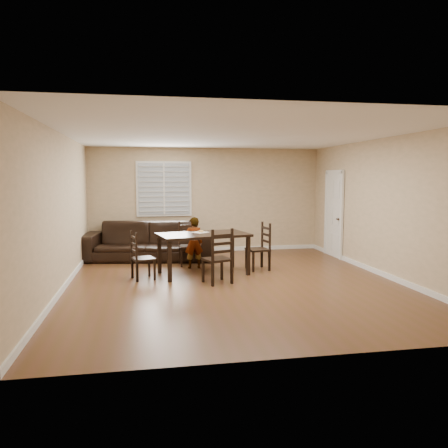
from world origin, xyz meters
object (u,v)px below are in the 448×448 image
Objects in this scene: chair_right at (263,248)px; sofa at (148,241)px; donut at (201,231)px; chair_far at (221,259)px; chair_near at (188,245)px; child at (194,243)px; chair_left at (137,258)px; dining_table at (203,238)px.

chair_right reaches higher than sofa.
donut is at bearing -96.51° from chair_right.
chair_far is 9.82× the size of donut.
child is (0.07, -0.46, 0.11)m from chair_near.
chair_left is at bearing -42.80° from chair_far.
chair_left is 1.42m from donut.
child is 0.36× the size of sofa.
chair_near is 0.48m from child.
chair_far is 1.56m from child.
chair_near is at bearing -86.49° from child.
dining_table is 2.07× the size of chair_left.
chair_left is at bearing -160.08° from donut.
chair_near is 1.74m from chair_left.
chair_left is 2.11m from sofa.
chair_left is at bearing -131.18° from chair_near.
dining_table is 0.96m from chair_far.
chair_left is 0.30× the size of sofa.
donut is (-1.32, -0.05, 0.40)m from chair_right.
chair_far is (0.39, -1.99, 0.02)m from chair_near.
chair_left is (-1.29, -0.26, -0.32)m from dining_table.
chair_near is 0.95× the size of chair_far.
chair_near is 0.99m from donut.
sofa is (-0.96, 1.21, -0.11)m from child.
child is 0.53m from donut.
dining_table is 1.93× the size of chair_right.
chair_right is (1.11, 1.16, -0.01)m from chair_far.
chair_right is (1.50, -0.84, 0.01)m from chair_near.
dining_table is 1.74× the size of child.
sofa is (-2.39, 1.58, -0.01)m from chair_right.
child reaches higher than donut.
chair_right is at bearing -24.51° from sofa.
chair_far is at bearing -88.87° from dining_table.
donut reaches higher than dining_table.
sofa is at bearing -132.32° from chair_right.
chair_far is at bearing -129.24° from chair_left.
donut is (-0.02, 0.20, 0.11)m from dining_table.
chair_near is at bearing -30.96° from sofa.
chair_right is (1.30, 0.25, -0.29)m from dining_table.
chair_right is 9.54× the size of donut.
child reaches higher than chair_left.
chair_right reaches higher than donut.
chair_far is at bearing -80.96° from chair_near.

